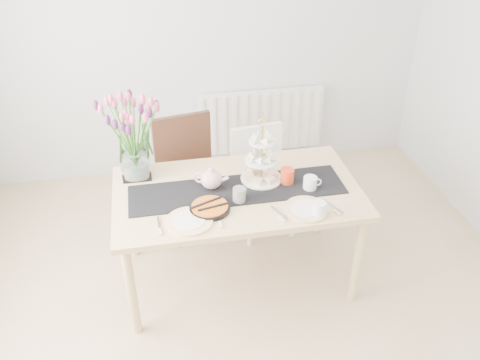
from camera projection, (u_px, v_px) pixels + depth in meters
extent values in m
plane|color=tan|center=(259.00, 345.00, 3.18)|extent=(4.50, 4.50, 0.00)
plane|color=silver|center=(204.00, 33.00, 4.33)|extent=(4.00, 0.00, 4.00)
cube|color=white|center=(260.00, 121.00, 4.82)|extent=(1.20, 0.08, 0.60)
cube|color=tan|center=(237.00, 193.00, 3.31)|extent=(1.60, 0.90, 0.04)
cylinder|color=tan|center=(131.00, 291.00, 3.09)|extent=(0.06, 0.06, 0.71)
cylinder|color=tan|center=(358.00, 260.00, 3.32)|extent=(0.06, 0.06, 0.71)
cylinder|color=tan|center=(130.00, 217.00, 3.71)|extent=(0.06, 0.06, 0.71)
cylinder|color=tan|center=(320.00, 195.00, 3.95)|extent=(0.06, 0.06, 0.71)
cube|color=#351E13|center=(192.00, 180.00, 3.92)|extent=(0.53, 0.53, 0.04)
cube|color=#351E13|center=(182.00, 141.00, 3.95)|extent=(0.46, 0.12, 0.44)
cylinder|color=#351E13|center=(177.00, 224.00, 3.85)|extent=(0.04, 0.04, 0.45)
cylinder|color=#351E13|center=(222.00, 214.00, 3.96)|extent=(0.04, 0.04, 0.45)
cylinder|color=#351E13|center=(166.00, 199.00, 4.13)|extent=(0.04, 0.04, 0.45)
cylinder|color=#351E13|center=(208.00, 190.00, 4.24)|extent=(0.04, 0.04, 0.45)
cube|color=white|center=(264.00, 184.00, 3.95)|extent=(0.47, 0.47, 0.04)
cube|color=white|center=(256.00, 148.00, 3.98)|extent=(0.42, 0.09, 0.40)
cylinder|color=white|center=(250.00, 225.00, 3.88)|extent=(0.04, 0.04, 0.40)
cylinder|color=white|center=(293.00, 216.00, 3.98)|extent=(0.04, 0.04, 0.40)
cylinder|color=white|center=(235.00, 199.00, 4.17)|extent=(0.04, 0.04, 0.40)
cylinder|color=white|center=(276.00, 191.00, 4.27)|extent=(0.04, 0.04, 0.40)
cube|color=black|center=(237.00, 190.00, 3.30)|extent=(1.40, 0.35, 0.01)
cube|color=silver|center=(136.00, 163.00, 3.40)|extent=(0.19, 0.19, 0.19)
cylinder|color=gold|center=(262.00, 154.00, 3.29)|extent=(0.01, 0.01, 0.41)
cylinder|color=white|center=(261.00, 178.00, 3.40)|extent=(0.28, 0.28, 0.01)
cylinder|color=white|center=(262.00, 160.00, 3.32)|extent=(0.22, 0.22, 0.01)
cylinder|color=white|center=(262.00, 141.00, 3.24)|extent=(0.18, 0.18, 0.01)
cylinder|color=white|center=(310.00, 183.00, 3.29)|extent=(0.10, 0.10, 0.09)
cylinder|color=black|center=(210.00, 208.00, 3.12)|extent=(0.25, 0.25, 0.02)
cylinder|color=orange|center=(210.00, 206.00, 3.11)|extent=(0.23, 0.23, 0.01)
cylinder|color=slate|center=(239.00, 195.00, 3.17)|extent=(0.12, 0.12, 0.10)
cylinder|color=white|center=(319.00, 209.00, 3.05)|extent=(0.08, 0.08, 0.10)
cylinder|color=#EC3D1A|center=(287.00, 176.00, 3.35)|extent=(0.13, 0.13, 0.11)
cylinder|color=white|center=(189.00, 221.00, 3.01)|extent=(0.30, 0.30, 0.01)
cylinder|color=white|center=(306.00, 209.00, 3.12)|extent=(0.37, 0.37, 0.01)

